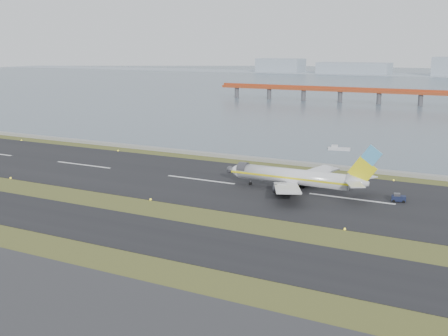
# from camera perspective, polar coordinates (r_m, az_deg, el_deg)

# --- Properties ---
(ground) EXTENTS (1000.00, 1000.00, 0.00)m
(ground) POSITION_cam_1_polar(r_m,az_deg,el_deg) (123.03, -9.48, -4.10)
(ground) COLOR #314418
(ground) RESTS_ON ground
(taxiway_strip) EXTENTS (1000.00, 18.00, 0.10)m
(taxiway_strip) POSITION_cam_1_polar(r_m,az_deg,el_deg) (114.18, -13.14, -5.53)
(taxiway_strip) COLOR black
(taxiway_strip) RESTS_ON ground
(runway_strip) EXTENTS (1000.00, 45.00, 0.10)m
(runway_strip) POSITION_cam_1_polar(r_m,az_deg,el_deg) (147.08, -2.40, -1.21)
(runway_strip) COLOR black
(runway_strip) RESTS_ON ground
(seawall) EXTENTS (1000.00, 2.50, 1.00)m
(seawall) POSITION_cam_1_polar(r_m,az_deg,el_deg) (172.92, 2.63, 0.98)
(seawall) COLOR #979792
(seawall) RESTS_ON ground
(bay_water) EXTENTS (1400.00, 800.00, 1.30)m
(bay_water) POSITION_cam_1_polar(r_m,az_deg,el_deg) (559.10, 20.68, 7.98)
(bay_water) COLOR #495A69
(bay_water) RESTS_ON ground
(red_pier) EXTENTS (260.00, 5.00, 10.20)m
(red_pier) POSITION_cam_1_polar(r_m,az_deg,el_deg) (348.36, 19.38, 7.14)
(red_pier) COLOR #A83F1C
(red_pier) RESTS_ON ground
(airliner) EXTENTS (38.52, 32.89, 12.80)m
(airliner) POSITION_cam_1_polar(r_m,az_deg,el_deg) (136.10, 7.48, -0.94)
(airliner) COLOR silver
(airliner) RESTS_ON ground
(pushback_tug) EXTENTS (3.41, 2.43, 1.98)m
(pushback_tug) POSITION_cam_1_polar(r_m,az_deg,el_deg) (132.14, 17.29, -2.92)
(pushback_tug) COLOR #131935
(pushback_tug) RESTS_ON ground
(workboat_near) EXTENTS (7.60, 3.76, 1.77)m
(workboat_near) POSITION_cam_1_polar(r_m,az_deg,el_deg) (192.84, 11.55, 1.94)
(workboat_near) COLOR silver
(workboat_near) RESTS_ON ground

